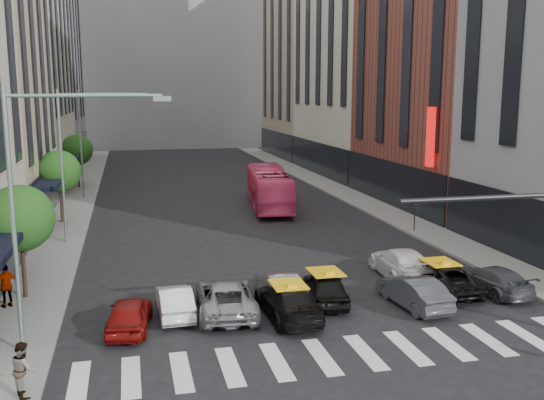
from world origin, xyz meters
TOP-DOWN VIEW (x-y plane):
  - ground at (0.00, 0.00)m, footprint 160.00×160.00m
  - sidewalk_left at (-11.50, 30.00)m, footprint 3.00×96.00m
  - sidewalk_right at (11.50, 30.00)m, footprint 3.00×96.00m
  - building_left_d at (-17.00, 65.00)m, footprint 8.00×18.00m
  - building_right_b at (17.00, 27.00)m, footprint 8.00×18.00m
  - building_right_d at (17.00, 65.00)m, footprint 8.00×18.00m
  - building_far at (0.00, 85.00)m, footprint 30.00×10.00m
  - tree_near at (-11.80, 10.00)m, footprint 2.88×2.88m
  - tree_mid at (-11.80, 26.00)m, footprint 2.88×2.88m
  - tree_far at (-11.80, 42.00)m, footprint 2.88×2.88m
  - streetlamp_near at (-10.04, 4.00)m, footprint 5.38×0.25m
  - streetlamp_mid at (-10.04, 20.00)m, footprint 5.38×0.25m
  - streetlamp_far at (-10.04, 36.00)m, footprint 5.38×0.25m
  - liberty_sign at (12.60, 20.00)m, footprint 0.30×0.70m
  - car_red at (-7.40, 5.49)m, footprint 2.01×3.93m
  - car_white_front at (-5.60, 6.63)m, footprint 1.40×3.80m
  - car_silver at (-3.54, 6.40)m, footprint 2.69×5.18m
  - taxi_left at (-1.17, 5.35)m, footprint 2.10×4.78m
  - taxi_center at (0.83, 6.65)m, footprint 2.12×4.15m
  - car_grey_mid at (4.30, 5.30)m, footprint 1.82×4.19m
  - taxi_right at (6.38, 6.91)m, footprint 2.32×4.89m
  - car_grey_curb at (8.60, 6.16)m, footprint 2.18×4.38m
  - car_row2_left at (-0.97, 7.53)m, footprint 1.62×3.84m
  - car_row2_right at (5.57, 9.18)m, footprint 2.47×5.22m
  - bus at (3.44, 28.46)m, footprint 4.07×11.54m
  - pedestrian_near at (-10.45, 0.71)m, footprint 0.86×0.97m
  - pedestrian_far at (-12.32, 8.84)m, footprint 1.16×0.94m

SIDE VIEW (x-z plane):
  - ground at x=0.00m, z-range 0.00..0.00m
  - sidewalk_left at x=-11.50m, z-range 0.00..0.15m
  - sidewalk_right at x=11.50m, z-range 0.00..0.15m
  - car_grey_curb at x=8.60m, z-range 0.00..1.22m
  - car_row2_left at x=-0.97m, z-range 0.00..1.23m
  - car_white_front at x=-5.60m, z-range 0.00..1.24m
  - car_red at x=-7.40m, z-range 0.00..1.28m
  - car_grey_mid at x=4.30m, z-range 0.00..1.34m
  - taxi_right at x=6.38m, z-range 0.00..1.35m
  - taxi_center at x=0.83m, z-range 0.00..1.35m
  - taxi_left at x=-1.17m, z-range 0.00..1.37m
  - car_silver at x=-3.54m, z-range 0.00..1.40m
  - car_row2_right at x=5.57m, z-range 0.00..1.47m
  - pedestrian_near at x=-10.45m, z-range 0.15..1.81m
  - pedestrian_far at x=-12.32m, z-range 0.15..1.99m
  - bus at x=3.44m, z-range 0.00..3.15m
  - tree_near at x=-11.80m, z-range 1.18..6.13m
  - tree_mid at x=-11.80m, z-range 1.18..6.13m
  - tree_far at x=-11.80m, z-range 1.18..6.13m
  - streetlamp_near at x=-10.04m, z-range 1.40..10.40m
  - streetlamp_mid at x=-10.04m, z-range 1.40..10.40m
  - streetlamp_far at x=-10.04m, z-range 1.40..10.40m
  - liberty_sign at x=12.60m, z-range 4.00..8.00m
  - building_right_b at x=17.00m, z-range 0.00..26.00m
  - building_right_d at x=17.00m, z-range 0.00..28.00m
  - building_left_d at x=-17.00m, z-range 0.00..30.00m
  - building_far at x=0.00m, z-range 0.00..36.00m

